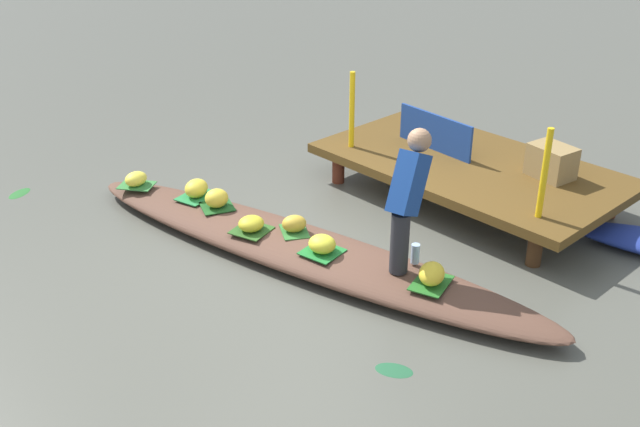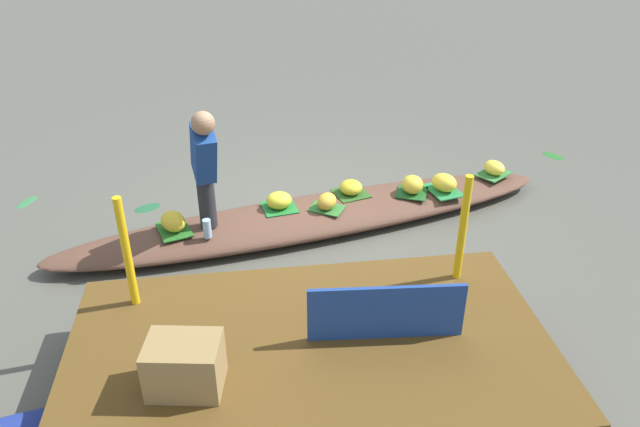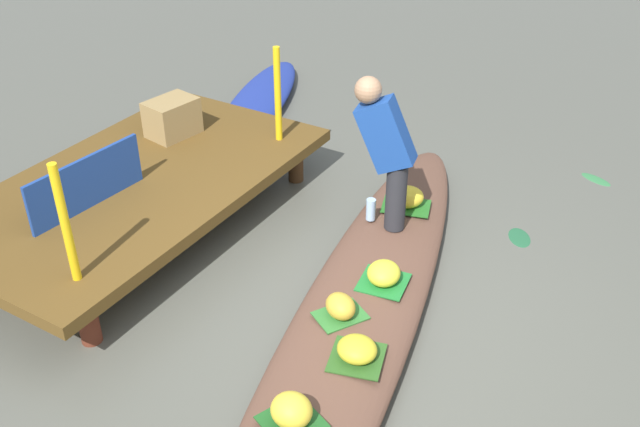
{
  "view_description": "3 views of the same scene",
  "coord_description": "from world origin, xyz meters",
  "views": [
    {
      "loc": [
        4.55,
        -4.06,
        3.55
      ],
      "look_at": [
        -0.04,
        0.3,
        0.36
      ],
      "focal_mm": 42.07,
      "sensor_mm": 36.0,
      "label": 1
    },
    {
      "loc": [
        0.63,
        5.26,
        3.17
      ],
      "look_at": [
        0.02,
        0.69,
        0.54
      ],
      "focal_mm": 34.2,
      "sensor_mm": 36.0,
      "label": 2
    },
    {
      "loc": [
        -3.33,
        -1.72,
        3.34
      ],
      "look_at": [
        0.44,
        0.55,
        0.54
      ],
      "focal_mm": 40.46,
      "sensor_mm": 36.0,
      "label": 3
    }
  ],
  "objects": [
    {
      "name": "vendor_boat",
      "position": [
        0.0,
        0.0,
        0.11
      ],
      "size": [
        5.23,
        1.89,
        0.22
      ],
      "primitive_type": "ellipsoid",
      "rotation": [
        0.0,
        0.0,
        0.21
      ],
      "color": "brown",
      "rests_on": "ground"
    },
    {
      "name": "banana_bunch_1",
      "position": [
        -0.13,
        0.05,
        0.3
      ],
      "size": [
        0.28,
        0.29,
        0.16
      ],
      "primitive_type": "ellipsoid",
      "rotation": [
        0.0,
        0.0,
        4.18
      ],
      "color": "gold",
      "rests_on": "vendor_boat"
    },
    {
      "name": "drifting_plant_2",
      "position": [
        3.02,
        -0.91,
        0.0
      ],
      "size": [
        0.23,
        0.33,
        0.01
      ],
      "primitive_type": "ellipsoid",
      "rotation": [
        0.0,
        0.0,
        1.17
      ],
      "color": "#357844",
      "rests_on": "ground"
    },
    {
      "name": "canal_water",
      "position": [
        0.0,
        0.0,
        0.0
      ],
      "size": [
        40.0,
        40.0,
        0.0
      ],
      "primitive_type": "plane",
      "color": "#55554C",
      "rests_on": "ground"
    },
    {
      "name": "railing_post_west",
      "position": [
        -0.91,
        1.61,
        0.86
      ],
      "size": [
        0.06,
        0.06,
        0.86
      ],
      "primitive_type": "cylinder",
      "color": "yellow",
      "rests_on": "dock_platform"
    },
    {
      "name": "leaf_mat_5",
      "position": [
        -1.4,
        -0.17,
        0.22
      ],
      "size": [
        0.38,
        0.45,
        0.01
      ],
      "primitive_type": "cube",
      "rotation": [
        0.0,
        0.0,
        1.81
      ],
      "color": "#268142",
      "rests_on": "vendor_boat"
    },
    {
      "name": "banana_bunch_6",
      "position": [
        1.34,
        0.27,
        0.31
      ],
      "size": [
        0.32,
        0.35,
        0.18
      ],
      "primitive_type": "ellipsoid",
      "rotation": [
        0.0,
        0.0,
        2.09
      ],
      "color": "yellow",
      "rests_on": "vendor_boat"
    },
    {
      "name": "banana_bunch_0",
      "position": [
        0.33,
        -0.03,
        0.3
      ],
      "size": [
        0.29,
        0.27,
        0.16
      ],
      "primitive_type": "ellipsoid",
      "rotation": [
        0.0,
        0.0,
        4.9
      ],
      "color": "yellow",
      "rests_on": "vendor_boat"
    },
    {
      "name": "drifting_plant_0",
      "position": [
        -3.21,
        -1.3,
        0.0
      ],
      "size": [
        0.29,
        0.35,
        0.01
      ],
      "primitive_type": "ellipsoid",
      "rotation": [
        0.0,
        0.0,
        2.07
      ],
      "color": "#26692A",
      "rests_on": "ground"
    },
    {
      "name": "leaf_mat_3",
      "position": [
        -2.07,
        -0.48,
        0.22
      ],
      "size": [
        0.44,
        0.42,
        0.01
      ],
      "primitive_type": "cube",
      "rotation": [
        0.0,
        0.0,
        0.61
      ],
      "color": "#357D3A",
      "rests_on": "vendor_boat"
    },
    {
      "name": "drifting_plant_1",
      "position": [
        1.71,
        -0.6,
        0.0
      ],
      "size": [
        0.34,
        0.29,
        0.01
      ],
      "primitive_type": "ellipsoid",
      "rotation": [
        0.0,
        0.0,
        0.51
      ],
      "color": "#225B38",
      "rests_on": "ground"
    },
    {
      "name": "leaf_mat_1",
      "position": [
        -0.13,
        0.05,
        0.22
      ],
      "size": [
        0.4,
        0.37,
        0.01
      ],
      "primitive_type": "cube",
      "rotation": [
        0.0,
        0.0,
        2.61
      ],
      "color": "#317430",
      "rests_on": "vendor_boat"
    },
    {
      "name": "water_bottle",
      "position": [
        1.02,
        0.43,
        0.31
      ],
      "size": [
        0.08,
        0.08,
        0.18
      ],
      "primitive_type": "cylinder",
      "color": "#A6C7EB",
      "rests_on": "vendor_boat"
    },
    {
      "name": "banana_bunch_5",
      "position": [
        -1.4,
        -0.17,
        0.31
      ],
      "size": [
        0.33,
        0.35,
        0.18
      ],
      "primitive_type": "ellipsoid",
      "rotation": [
        0.0,
        0.0,
        2.08
      ],
      "color": "yellow",
      "rests_on": "vendor_boat"
    },
    {
      "name": "leaf_mat_6",
      "position": [
        1.34,
        0.27,
        0.22
      ],
      "size": [
        0.38,
        0.45,
        0.01
      ],
      "primitive_type": "cube",
      "rotation": [
        0.0,
        0.0,
        1.88
      ],
      "color": "#256722",
      "rests_on": "vendor_boat"
    },
    {
      "name": "produce_crate",
      "position": [
        1.07,
        2.49,
        0.6
      ],
      "size": [
        0.49,
        0.39,
        0.33
      ],
      "primitive_type": "cube",
      "rotation": [
        0.0,
        0.0,
        -0.16
      ],
      "color": "#977A49",
      "rests_on": "dock_platform"
    },
    {
      "name": "banana_bunch_4",
      "position": [
        -1.06,
        -0.16,
        0.32
      ],
      "size": [
        0.23,
        0.25,
        0.19
      ],
      "primitive_type": "ellipsoid",
      "rotation": [
        0.0,
        0.0,
        6.24
      ],
      "color": "yellow",
      "rests_on": "vendor_boat"
    },
    {
      "name": "leaf_mat_0",
      "position": [
        0.33,
        -0.03,
        0.22
      ],
      "size": [
        0.37,
        0.38,
        0.01
      ],
      "primitive_type": "cube",
      "rotation": [
        0.0,
        0.0,
        0.17
      ],
      "color": "#1F772F",
      "rests_on": "vendor_boat"
    },
    {
      "name": "banana_bunch_3",
      "position": [
        -2.07,
        -0.48,
        0.3
      ],
      "size": [
        0.26,
        0.3,
        0.15
      ],
      "primitive_type": "ellipsoid",
      "rotation": [
        0.0,
        0.0,
        4.96
      ],
      "color": "yellow",
      "rests_on": "vendor_boat"
    },
    {
      "name": "market_banner",
      "position": [
        -0.21,
        2.21,
        0.63
      ],
      "size": [
        1.04,
        0.1,
        0.41
      ],
      "primitive_type": "cube",
      "rotation": [
        0.0,
        0.0,
        -0.07
      ],
      "color": "navy",
      "rests_on": "dock_platform"
    },
    {
      "name": "railing_post_east",
      "position": [
        1.49,
        1.61,
        0.86
      ],
      "size": [
        0.06,
        0.06,
        0.86
      ],
      "primitive_type": "cylinder",
      "color": "yellow",
      "rests_on": "dock_platform"
    },
    {
      "name": "banana_bunch_2",
      "position": [
        -0.43,
        -0.23,
        0.29
      ],
      "size": [
        0.24,
        0.26,
        0.14
      ],
      "primitive_type": "ellipsoid",
      "rotation": [
        0.0,
        0.0,
        0.02
      ],
      "color": "gold",
      "rests_on": "vendor_boat"
    },
    {
      "name": "leaf_mat_2",
      "position": [
        -0.43,
        -0.23,
        0.22
      ],
      "size": [
        0.41,
        0.41,
        0.01
      ],
      "primitive_type": "cube",
      "rotation": [
        0.0,
        0.0,
        0.29
      ],
      "color": "#2B581F",
      "rests_on": "vendor_boat"
    },
    {
      "name": "dock_platform",
      "position": [
        0.29,
        2.21,
        0.37
      ],
      "size": [
        3.2,
        1.8,
        0.43
      ],
      "color": "brown",
      "rests_on": "ground"
    },
    {
      "name": "vendor_person",
      "position": [
        0.99,
        0.32,
        0.91
      ],
      "size": [
        0.27,
        0.49,
        1.22
      ],
      "color": "#28282D",
      "rests_on": "vendor_boat"
    },
    {
      "name": "leaf_mat_4",
      "position": [
        -1.06,
        -0.16,
        0.22
      ],
      "size": [
        0.41,
        0.41,
        0.01
      ],
      "primitive_type": "cube",
      "rotation": [
        0.0,
        0.0,
        2.74
      ],
      "color": "#1D5520",
      "rests_on": "vendor_boat"
    }
  ]
}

